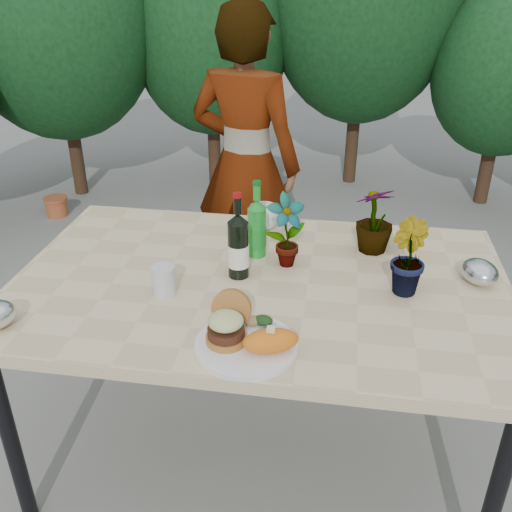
# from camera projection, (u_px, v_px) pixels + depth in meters

# --- Properties ---
(ground) EXTENTS (80.00, 80.00, 0.00)m
(ground) POSITION_uv_depth(u_px,v_px,m) (259.00, 447.00, 2.20)
(ground) COLOR slate
(ground) RESTS_ON ground
(patio_table) EXTENTS (1.60, 1.00, 0.75)m
(patio_table) POSITION_uv_depth(u_px,v_px,m) (260.00, 295.00, 1.88)
(patio_table) COLOR beige
(patio_table) RESTS_ON ground
(shrub_hedge) EXTENTS (6.87, 5.06, 2.36)m
(shrub_hedge) POSITION_uv_depth(u_px,v_px,m) (356.00, 60.00, 3.16)
(shrub_hedge) COLOR #382316
(shrub_hedge) RESTS_ON ground
(dinner_plate) EXTENTS (0.28, 0.28, 0.01)m
(dinner_plate) POSITION_uv_depth(u_px,v_px,m) (247.00, 346.00, 1.53)
(dinner_plate) COLOR white
(dinner_plate) RESTS_ON patio_table
(burger_stack) EXTENTS (0.11, 0.16, 0.11)m
(burger_stack) POSITION_uv_depth(u_px,v_px,m) (227.00, 323.00, 1.53)
(burger_stack) COLOR #B7722D
(burger_stack) RESTS_ON dinner_plate
(sweet_potato) EXTENTS (0.17, 0.12, 0.06)m
(sweet_potato) POSITION_uv_depth(u_px,v_px,m) (271.00, 341.00, 1.48)
(sweet_potato) COLOR orange
(sweet_potato) RESTS_ON dinner_plate
(grilled_veg) EXTENTS (0.08, 0.05, 0.03)m
(grilled_veg) POSITION_uv_depth(u_px,v_px,m) (258.00, 321.00, 1.60)
(grilled_veg) COLOR olive
(grilled_veg) RESTS_ON dinner_plate
(wine_bottle) EXTENTS (0.07, 0.07, 0.29)m
(wine_bottle) POSITION_uv_depth(u_px,v_px,m) (238.00, 247.00, 1.83)
(wine_bottle) COLOR black
(wine_bottle) RESTS_ON patio_table
(sparkling_water) EXTENTS (0.07, 0.07, 0.27)m
(sparkling_water) POSITION_uv_depth(u_px,v_px,m) (257.00, 229.00, 1.96)
(sparkling_water) COLOR green
(sparkling_water) RESTS_ON patio_table
(plastic_cup) EXTENTS (0.07, 0.07, 0.09)m
(plastic_cup) POSITION_uv_depth(u_px,v_px,m) (164.00, 280.00, 1.75)
(plastic_cup) COLOR silver
(plastic_cup) RESTS_ON patio_table
(seedling_left) EXTENTS (0.16, 0.14, 0.25)m
(seedling_left) POSITION_uv_depth(u_px,v_px,m) (286.00, 231.00, 1.88)
(seedling_left) COLOR #27521C
(seedling_left) RESTS_ON patio_table
(seedling_mid) EXTENTS (0.14, 0.16, 0.24)m
(seedling_mid) POSITION_uv_depth(u_px,v_px,m) (407.00, 257.00, 1.74)
(seedling_mid) COLOR #255A1F
(seedling_mid) RESTS_ON patio_table
(seedling_right) EXTENTS (0.18, 0.18, 0.24)m
(seedling_right) POSITION_uv_depth(u_px,v_px,m) (375.00, 219.00, 1.98)
(seedling_right) COLOR #2C591E
(seedling_right) RESTS_ON patio_table
(blue_bowl) EXTENTS (0.15, 0.15, 0.09)m
(blue_bowl) POSITION_uv_depth(u_px,v_px,m) (263.00, 217.00, 2.18)
(blue_bowl) COLOR white
(blue_bowl) RESTS_ON patio_table
(foil_packet_right) EXTENTS (0.15, 0.16, 0.08)m
(foil_packet_right) POSITION_uv_depth(u_px,v_px,m) (480.00, 272.00, 1.82)
(foil_packet_right) COLOR silver
(foil_packet_right) RESTS_ON patio_table
(person) EXTENTS (0.63, 0.48, 1.53)m
(person) POSITION_uv_depth(u_px,v_px,m) (246.00, 165.00, 2.80)
(person) COLOR #8A5745
(person) RESTS_ON ground
(terracotta_pot) EXTENTS (0.17, 0.17, 0.14)m
(terracotta_pot) POSITION_uv_depth(u_px,v_px,m) (56.00, 206.00, 4.11)
(terracotta_pot) COLOR #AC512C
(terracotta_pot) RESTS_ON ground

